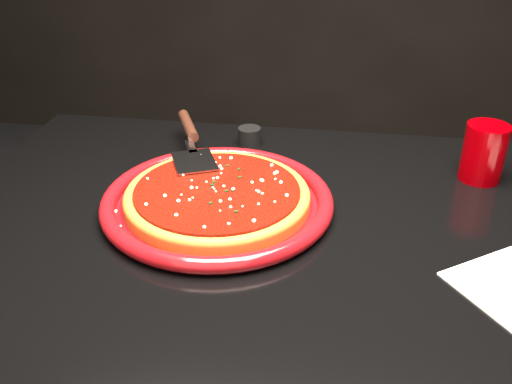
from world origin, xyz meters
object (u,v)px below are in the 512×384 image
at_px(cup, 484,153).
at_px(ramekin, 250,136).
at_px(plate, 217,201).
at_px(pizza_server, 192,140).

height_order(cup, ramekin, cup).
relative_size(plate, ramekin, 8.24).
xyz_separation_m(plate, pizza_server, (-0.08, 0.16, 0.03)).
xyz_separation_m(plate, cup, (0.45, 0.18, 0.04)).
relative_size(plate, pizza_server, 1.25).
bearing_deg(cup, pizza_server, -178.27).
xyz_separation_m(pizza_server, cup, (0.53, 0.02, 0.01)).
bearing_deg(plate, cup, 21.62).
relative_size(cup, ramekin, 2.25).
bearing_deg(cup, ramekin, 169.07).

